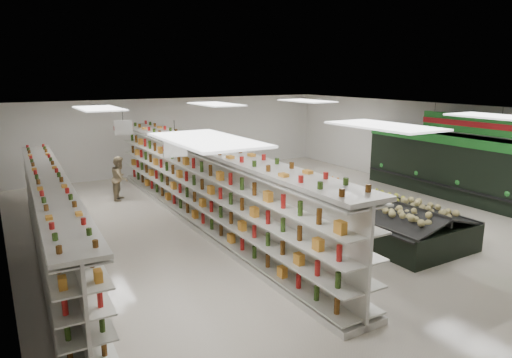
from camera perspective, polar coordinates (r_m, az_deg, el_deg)
floor at (r=13.52m, az=2.59°, el=-5.14°), size 16.00×16.00×0.00m
ceiling at (r=12.89m, az=2.73°, el=8.51°), size 14.00×16.00×0.02m
wall_back at (r=20.19m, az=-9.91°, el=5.40°), size 14.00×0.02×3.20m
wall_left at (r=11.06m, az=-29.39°, el=-2.34°), size 0.02×16.00×3.20m
wall_right at (r=17.88m, az=21.84°, el=3.69°), size 0.02×16.00×3.20m
produce_wall_case at (r=16.69m, az=24.78°, el=1.56°), size 0.93×8.00×2.20m
aisle_sign_near at (r=9.44m, az=-10.08°, el=3.94°), size 0.52×0.06×0.75m
aisle_sign_far at (r=13.23m, az=-16.25°, el=6.18°), size 0.52×0.06×0.75m
hortifruti_banner at (r=16.27m, az=24.67°, el=6.34°), size 0.12×3.20×0.95m
gondola_left at (r=11.80m, az=-24.09°, el=-4.66°), size 1.24×10.77×1.86m
gondola_center at (r=13.00m, az=-6.56°, el=-1.14°), size 1.04×13.20×2.29m
produce_island at (r=13.55m, az=11.42°, el=-3.26°), size 2.57×6.97×1.04m
soda_endcap at (r=17.84m, az=-6.64°, el=1.95°), size 1.56×1.33×1.68m
shopper_main at (r=10.55m, az=11.24°, el=-5.58°), size 0.66×0.44×1.78m
shopper_background at (r=16.16m, az=-16.64°, el=0.10°), size 0.73×0.85×1.50m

